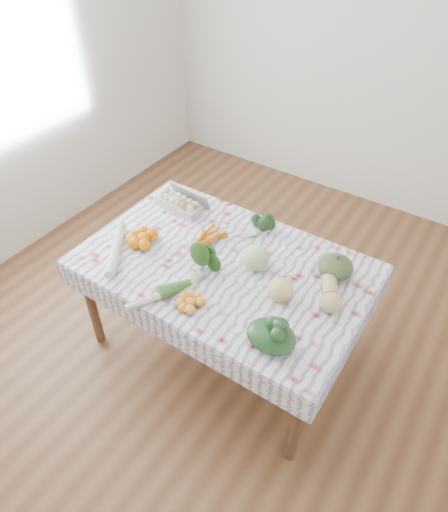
{
  "coord_description": "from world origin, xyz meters",
  "views": [
    {
      "loc": [
        1.09,
        -1.63,
        2.55
      ],
      "look_at": [
        0.0,
        0.0,
        0.82
      ],
      "focal_mm": 32.0,
      "sensor_mm": 36.0,
      "label": 1
    }
  ],
  "objects_px": {
    "dining_table": "(224,274)",
    "egg_carton": "(179,204)",
    "kabocha_squash": "(336,267)",
    "butternut_squash": "(331,293)",
    "grapefruit": "(280,290)",
    "cabbage": "(256,258)"
  },
  "relations": [
    {
      "from": "grapefruit",
      "to": "kabocha_squash",
      "type": "bearing_deg",
      "value": 62.76
    },
    {
      "from": "kabocha_squash",
      "to": "butternut_squash",
      "type": "distance_m",
      "value": 0.2
    },
    {
      "from": "egg_carton",
      "to": "butternut_squash",
      "type": "relative_size",
      "value": 1.37
    },
    {
      "from": "dining_table",
      "to": "egg_carton",
      "type": "distance_m",
      "value": 0.63
    },
    {
      "from": "egg_carton",
      "to": "cabbage",
      "type": "relative_size",
      "value": 2.13
    },
    {
      "from": "kabocha_squash",
      "to": "grapefruit",
      "type": "bearing_deg",
      "value": -117.24
    },
    {
      "from": "kabocha_squash",
      "to": "cabbage",
      "type": "relative_size",
      "value": 1.26
    },
    {
      "from": "egg_carton",
      "to": "dining_table",
      "type": "bearing_deg",
      "value": -21.69
    },
    {
      "from": "butternut_squash",
      "to": "kabocha_squash",
      "type": "bearing_deg",
      "value": 80.5
    },
    {
      "from": "cabbage",
      "to": "grapefruit",
      "type": "xyz_separation_m",
      "value": [
        0.23,
        -0.14,
        -0.01
      ]
    },
    {
      "from": "kabocha_squash",
      "to": "egg_carton",
      "type": "bearing_deg",
      "value": 179.02
    },
    {
      "from": "egg_carton",
      "to": "butternut_squash",
      "type": "distance_m",
      "value": 1.19
    },
    {
      "from": "egg_carton",
      "to": "kabocha_squash",
      "type": "xyz_separation_m",
      "value": [
        1.12,
        -0.02,
        0.02
      ]
    },
    {
      "from": "kabocha_squash",
      "to": "butternut_squash",
      "type": "relative_size",
      "value": 0.81
    },
    {
      "from": "butternut_squash",
      "to": "grapefruit",
      "type": "distance_m",
      "value": 0.27
    },
    {
      "from": "egg_carton",
      "to": "cabbage",
      "type": "distance_m",
      "value": 0.75
    },
    {
      "from": "dining_table",
      "to": "kabocha_squash",
      "type": "relative_size",
      "value": 8.13
    },
    {
      "from": "grapefruit",
      "to": "egg_carton",
      "type": "bearing_deg",
      "value": 159.78
    },
    {
      "from": "butternut_squash",
      "to": "grapefruit",
      "type": "bearing_deg",
      "value": -173.97
    },
    {
      "from": "dining_table",
      "to": "egg_carton",
      "type": "xyz_separation_m",
      "value": [
        -0.55,
        0.28,
        0.13
      ]
    },
    {
      "from": "dining_table",
      "to": "grapefruit",
      "type": "height_order",
      "value": "grapefruit"
    },
    {
      "from": "egg_carton",
      "to": "butternut_squash",
      "type": "bearing_deg",
      "value": -4.63
    }
  ]
}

